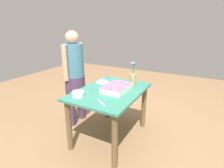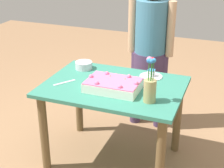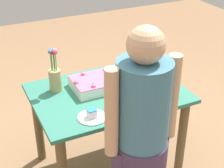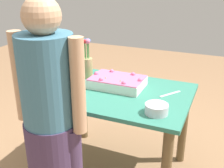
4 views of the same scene
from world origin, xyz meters
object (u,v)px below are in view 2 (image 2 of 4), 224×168
at_px(cake_knife, 64,83).
at_px(person_standing, 150,46).
at_px(sheet_cake, 113,85).
at_px(flower_vase, 150,86).
at_px(serving_plate_with_slice, 151,75).
at_px(fruit_bowl, 84,65).

xyz_separation_m(cake_knife, person_standing, (0.51, 0.81, 0.13)).
xyz_separation_m(sheet_cake, flower_vase, (0.32, -0.10, 0.08)).
xyz_separation_m(serving_plate_with_slice, person_standing, (-0.13, 0.43, 0.11)).
xyz_separation_m(sheet_cake, person_standing, (0.09, 0.79, 0.09)).
xyz_separation_m(cake_knife, fruit_bowl, (0.02, 0.34, 0.03)).
relative_size(cake_knife, fruit_bowl, 1.29).
height_order(flower_vase, fruit_bowl, flower_vase).
xyz_separation_m(sheet_cake, fruit_bowl, (-0.41, 0.33, -0.01)).
relative_size(sheet_cake, flower_vase, 1.22).
xyz_separation_m(flower_vase, person_standing, (-0.24, 0.89, 0.00)).
height_order(cake_knife, fruit_bowl, fruit_bowl).
bearing_deg(sheet_cake, person_standing, 83.82).
relative_size(flower_vase, person_standing, 0.23).
relative_size(sheet_cake, fruit_bowl, 2.75).
bearing_deg(person_standing, fruit_bowl, -46.78).
distance_m(cake_knife, person_standing, 0.96).
height_order(serving_plate_with_slice, person_standing, person_standing).
bearing_deg(sheet_cake, cake_knife, -177.54).
distance_m(cake_knife, fruit_bowl, 0.35).
bearing_deg(serving_plate_with_slice, sheet_cake, -120.83).
height_order(serving_plate_with_slice, fruit_bowl, same).
bearing_deg(flower_vase, fruit_bowl, 149.97).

